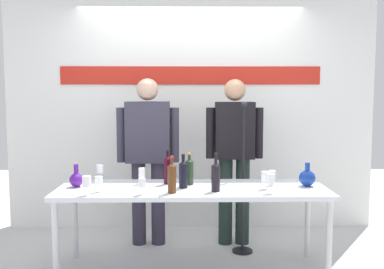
{
  "coord_description": "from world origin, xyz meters",
  "views": [
    {
      "loc": [
        -0.05,
        -3.69,
        1.55
      ],
      "look_at": [
        0.0,
        0.15,
        1.18
      ],
      "focal_mm": 40.77,
      "sensor_mm": 36.0,
      "label": 1
    }
  ],
  "objects_px": {
    "presenter_left": "(148,150)",
    "microphone_stand": "(243,203)",
    "wine_bottle_0": "(189,171)",
    "wine_glass_left_2": "(100,169)",
    "decanter_blue_left": "(76,179)",
    "wine_glass_right_1": "(272,175)",
    "wine_glass_left_3": "(142,173)",
    "wine_glass_left_4": "(99,181)",
    "wine_glass_right_0": "(265,177)",
    "presenter_right": "(234,151)",
    "wine_bottle_4": "(168,169)",
    "wine_glass_left_0": "(87,182)",
    "decanter_blue_right": "(307,178)",
    "wine_bottle_3": "(183,173)",
    "display_table": "(192,194)",
    "wine_bottle_2": "(172,177)",
    "wine_glass_right_2": "(270,179)",
    "wine_bottle_1": "(216,176)",
    "wine_glass_left_1": "(142,183)"
  },
  "relations": [
    {
      "from": "wine_glass_left_0",
      "to": "wine_glass_left_2",
      "type": "distance_m",
      "value": 0.54
    },
    {
      "from": "wine_bottle_2",
      "to": "display_table",
      "type": "bearing_deg",
      "value": 50.81
    },
    {
      "from": "decanter_blue_left",
      "to": "wine_glass_right_1",
      "type": "distance_m",
      "value": 1.71
    },
    {
      "from": "wine_glass_left_0",
      "to": "decanter_blue_right",
      "type": "bearing_deg",
      "value": 9.89
    },
    {
      "from": "decanter_blue_right",
      "to": "wine_bottle_4",
      "type": "height_order",
      "value": "wine_bottle_4"
    },
    {
      "from": "wine_glass_left_3",
      "to": "wine_glass_left_4",
      "type": "distance_m",
      "value": 0.46
    },
    {
      "from": "wine_glass_left_4",
      "to": "wine_glass_left_1",
      "type": "bearing_deg",
      "value": -14.34
    },
    {
      "from": "wine_glass_right_0",
      "to": "microphone_stand",
      "type": "distance_m",
      "value": 0.63
    },
    {
      "from": "decanter_blue_left",
      "to": "microphone_stand",
      "type": "xyz_separation_m",
      "value": [
        1.5,
        0.39,
        -0.32
      ]
    },
    {
      "from": "wine_glass_left_0",
      "to": "wine_bottle_4",
      "type": "bearing_deg",
      "value": 35.04
    },
    {
      "from": "wine_bottle_4",
      "to": "wine_glass_left_1",
      "type": "xyz_separation_m",
      "value": [
        -0.19,
        -0.41,
        -0.04
      ]
    },
    {
      "from": "display_table",
      "to": "wine_bottle_2",
      "type": "xyz_separation_m",
      "value": [
        -0.17,
        -0.21,
        0.19
      ]
    },
    {
      "from": "wine_bottle_3",
      "to": "presenter_right",
      "type": "bearing_deg",
      "value": 53.46
    },
    {
      "from": "wine_bottle_4",
      "to": "wine_glass_left_0",
      "type": "relative_size",
      "value": 1.99
    },
    {
      "from": "presenter_right",
      "to": "wine_glass_left_1",
      "type": "relative_size",
      "value": 12.63
    },
    {
      "from": "wine_glass_left_4",
      "to": "wine_bottle_4",
      "type": "bearing_deg",
      "value": 30.02
    },
    {
      "from": "wine_bottle_4",
      "to": "decanter_blue_left",
      "type": "bearing_deg",
      "value": -171.66
    },
    {
      "from": "wine_glass_left_3",
      "to": "wine_bottle_0",
      "type": "bearing_deg",
      "value": -5.61
    },
    {
      "from": "wine_glass_right_1",
      "to": "decanter_blue_right",
      "type": "bearing_deg",
      "value": -9.6
    },
    {
      "from": "wine_glass_right_1",
      "to": "microphone_stand",
      "type": "relative_size",
      "value": 0.09
    },
    {
      "from": "wine_glass_left_4",
      "to": "microphone_stand",
      "type": "distance_m",
      "value": 1.44
    },
    {
      "from": "wine_glass_left_3",
      "to": "wine_glass_right_1",
      "type": "height_order",
      "value": "wine_glass_left_3"
    },
    {
      "from": "presenter_right",
      "to": "wine_glass_right_0",
      "type": "bearing_deg",
      "value": -76.59
    },
    {
      "from": "wine_bottle_0",
      "to": "wine_glass_right_1",
      "type": "xyz_separation_m",
      "value": [
        0.73,
        -0.03,
        -0.03
      ]
    },
    {
      "from": "wine_bottle_1",
      "to": "wine_glass_right_1",
      "type": "relative_size",
      "value": 2.46
    },
    {
      "from": "wine_bottle_2",
      "to": "decanter_blue_left",
      "type": "bearing_deg",
      "value": 164.08
    },
    {
      "from": "presenter_right",
      "to": "wine_bottle_4",
      "type": "bearing_deg",
      "value": -141.26
    },
    {
      "from": "presenter_right",
      "to": "wine_bottle_0",
      "type": "height_order",
      "value": "presenter_right"
    },
    {
      "from": "presenter_left",
      "to": "microphone_stand",
      "type": "bearing_deg",
      "value": -14.86
    },
    {
      "from": "wine_glass_right_0",
      "to": "presenter_right",
      "type": "bearing_deg",
      "value": 103.41
    },
    {
      "from": "wine_bottle_3",
      "to": "wine_bottle_0",
      "type": "bearing_deg",
      "value": 68.68
    },
    {
      "from": "wine_glass_left_1",
      "to": "wine_glass_left_4",
      "type": "bearing_deg",
      "value": 165.66
    },
    {
      "from": "wine_glass_left_4",
      "to": "wine_glass_right_1",
      "type": "xyz_separation_m",
      "value": [
        1.48,
        0.25,
        0.0
      ]
    },
    {
      "from": "wine_glass_right_2",
      "to": "wine_glass_left_0",
      "type": "bearing_deg",
      "value": -178.08
    },
    {
      "from": "wine_bottle_0",
      "to": "wine_glass_left_2",
      "type": "relative_size",
      "value": 1.79
    },
    {
      "from": "decanter_blue_left",
      "to": "wine_glass_right_1",
      "type": "xyz_separation_m",
      "value": [
        1.71,
        0.05,
        0.03
      ]
    },
    {
      "from": "presenter_right",
      "to": "wine_bottle_4",
      "type": "xyz_separation_m",
      "value": [
        -0.66,
        -0.53,
        -0.09
      ]
    },
    {
      "from": "decanter_blue_right",
      "to": "wine_glass_right_0",
      "type": "relative_size",
      "value": 1.38
    },
    {
      "from": "presenter_left",
      "to": "wine_glass_right_2",
      "type": "relative_size",
      "value": 10.54
    },
    {
      "from": "wine_glass_right_1",
      "to": "microphone_stand",
      "type": "height_order",
      "value": "microphone_stand"
    },
    {
      "from": "presenter_right",
      "to": "wine_glass_left_3",
      "type": "xyz_separation_m",
      "value": [
        -0.89,
        -0.52,
        -0.13
      ]
    },
    {
      "from": "display_table",
      "to": "presenter_right",
      "type": "xyz_separation_m",
      "value": [
        0.44,
        0.67,
        0.28
      ]
    },
    {
      "from": "wine_bottle_2",
      "to": "wine_glass_left_0",
      "type": "bearing_deg",
      "value": -172.96
    },
    {
      "from": "wine_glass_left_3",
      "to": "wine_glass_left_4",
      "type": "relative_size",
      "value": 1.1
    },
    {
      "from": "wine_bottle_2",
      "to": "wine_glass_left_2",
      "type": "relative_size",
      "value": 1.91
    },
    {
      "from": "presenter_left",
      "to": "wine_glass_left_4",
      "type": "relative_size",
      "value": 12.97
    },
    {
      "from": "decanter_blue_left",
      "to": "wine_glass_left_1",
      "type": "height_order",
      "value": "decanter_blue_left"
    },
    {
      "from": "wine_bottle_2",
      "to": "wine_glass_right_2",
      "type": "xyz_separation_m",
      "value": [
        0.8,
        -0.03,
        -0.01
      ]
    },
    {
      "from": "display_table",
      "to": "wine_bottle_1",
      "type": "distance_m",
      "value": 0.31
    },
    {
      "from": "microphone_stand",
      "to": "wine_bottle_4",
      "type": "bearing_deg",
      "value": -158.7
    }
  ]
}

